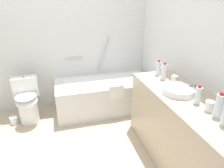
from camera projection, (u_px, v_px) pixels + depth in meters
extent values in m
plane|color=#C1AD8E|center=(63.00, 152.00, 2.39)|extent=(4.07, 4.07, 0.00)
cube|color=silver|center=(52.00, 37.00, 3.05)|extent=(3.47, 0.10, 2.35)
cube|color=silver|center=(191.00, 49.00, 2.32)|extent=(0.10, 2.83, 2.35)
cube|color=silver|center=(105.00, 95.00, 3.24)|extent=(1.55, 0.70, 0.51)
cube|color=white|center=(105.00, 83.00, 3.15)|extent=(1.27, 0.51, 0.09)
cylinder|color=silver|center=(140.00, 75.00, 3.27)|extent=(0.09, 0.03, 0.03)
cylinder|color=silver|center=(104.00, 54.00, 3.29)|extent=(0.23, 0.03, 0.57)
cylinder|color=silver|center=(74.00, 59.00, 3.19)|extent=(0.30, 0.03, 0.03)
cube|color=white|center=(116.00, 92.00, 2.88)|extent=(0.22, 0.03, 0.20)
cylinder|color=white|center=(29.00, 111.00, 2.92)|extent=(0.27, 0.27, 0.36)
ellipsoid|color=white|center=(27.00, 102.00, 2.81)|extent=(0.33, 0.36, 0.14)
ellipsoid|color=white|center=(26.00, 97.00, 2.78)|extent=(0.31, 0.35, 0.02)
cube|color=white|center=(25.00, 87.00, 2.93)|extent=(0.37, 0.17, 0.30)
cylinder|color=#A1A1A6|center=(23.00, 77.00, 2.86)|extent=(0.03, 0.03, 0.01)
cube|color=tan|center=(182.00, 131.00, 2.09)|extent=(0.56, 1.55, 0.83)
cylinder|color=white|center=(178.00, 90.00, 1.99)|extent=(0.32, 0.32, 0.06)
cylinder|color=#B3B3B9|center=(196.00, 88.00, 2.04)|extent=(0.02, 0.02, 0.08)
cylinder|color=#B3B3B9|center=(192.00, 85.00, 2.01)|extent=(0.09, 0.02, 0.02)
cylinder|color=#B3B3B9|center=(199.00, 92.00, 1.99)|extent=(0.03, 0.03, 0.04)
cylinder|color=#B3B3B9|center=(192.00, 87.00, 2.10)|extent=(0.03, 0.03, 0.04)
cylinder|color=silver|center=(158.00, 69.00, 2.44)|extent=(0.06, 0.06, 0.18)
cylinder|color=red|center=(159.00, 61.00, 2.40)|extent=(0.03, 0.03, 0.02)
cylinder|color=silver|center=(219.00, 106.00, 1.56)|extent=(0.07, 0.07, 0.20)
cylinder|color=red|center=(222.00, 94.00, 1.52)|extent=(0.04, 0.04, 0.02)
cylinder|color=silver|center=(198.00, 96.00, 1.77)|extent=(0.06, 0.06, 0.16)
cylinder|color=red|center=(200.00, 86.00, 1.74)|extent=(0.03, 0.03, 0.02)
cylinder|color=silver|center=(164.00, 72.00, 2.32)|extent=(0.06, 0.06, 0.19)
cylinder|color=red|center=(165.00, 64.00, 2.28)|extent=(0.04, 0.04, 0.02)
cylinder|color=white|center=(209.00, 106.00, 1.67)|extent=(0.07, 0.07, 0.10)
cylinder|color=white|center=(175.00, 80.00, 2.21)|extent=(0.07, 0.07, 0.10)
cylinder|color=white|center=(161.00, 71.00, 2.52)|extent=(0.07, 0.07, 0.08)
cylinder|color=white|center=(14.00, 120.00, 2.91)|extent=(0.11, 0.11, 0.12)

